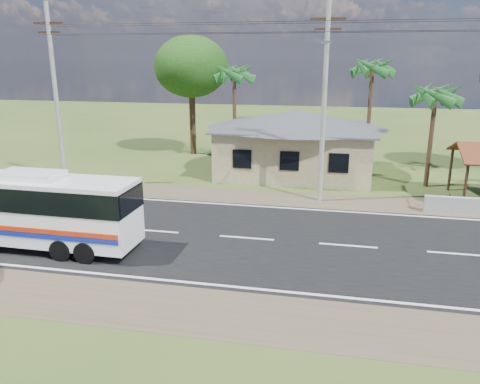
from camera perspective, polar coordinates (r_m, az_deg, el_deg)
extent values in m
plane|color=#2E4619|center=(21.30, 0.82, -5.67)|extent=(120.00, 120.00, 0.00)
cube|color=black|center=(21.30, 0.82, -5.64)|extent=(120.00, 10.00, 0.02)
cube|color=brown|center=(27.36, 3.35, -0.68)|extent=(120.00, 3.00, 0.01)
cube|color=brown|center=(15.60, -3.77, -14.38)|extent=(120.00, 3.00, 0.01)
cube|color=silver|center=(25.66, 2.77, -1.78)|extent=(120.00, 0.15, 0.01)
cube|color=silver|center=(17.11, -2.17, -11.33)|extent=(120.00, 0.15, 0.01)
cube|color=silver|center=(21.30, 0.82, -5.60)|extent=(120.00, 0.15, 0.01)
cube|color=#C4B683|center=(33.15, 6.74, 5.07)|extent=(10.00, 8.00, 3.20)
cube|color=#4C4F54|center=(32.88, 6.84, 7.89)|extent=(10.60, 8.60, 0.10)
pyramid|color=#4C4F54|center=(32.73, 6.91, 9.88)|extent=(12.40, 10.00, 1.20)
cube|color=black|center=(29.63, 0.26, 4.05)|extent=(1.20, 0.08, 1.20)
cube|color=black|center=(29.21, 6.06, 3.78)|extent=(1.20, 0.08, 1.20)
cube|color=black|center=(29.09, 11.95, 3.47)|extent=(1.20, 0.08, 1.20)
cylinder|color=#3B2415|center=(27.87, 25.79, 0.78)|extent=(0.16, 0.16, 2.60)
cylinder|color=#3B2415|center=(31.27, 24.27, 2.50)|extent=(0.16, 0.16, 2.60)
cylinder|color=#9E9E99|center=(30.91, -21.50, 10.58)|extent=(0.26, 0.26, 11.00)
cube|color=#3B2415|center=(30.88, -22.36, 18.52)|extent=(1.80, 0.12, 0.12)
cube|color=#3B2415|center=(30.85, -22.26, 17.60)|extent=(1.40, 0.10, 0.10)
cylinder|color=#9E9E99|center=(26.06, 10.21, 10.59)|extent=(0.26, 0.26, 11.00)
cube|color=#3B2415|center=(26.01, 10.71, 20.05)|extent=(1.80, 0.12, 0.12)
cube|color=#3B2415|center=(25.98, 10.65, 18.95)|extent=(1.40, 0.10, 0.10)
cylinder|color=gray|center=(24.95, 10.51, 17.47)|extent=(0.08, 2.00, 0.08)
cube|color=gray|center=(23.95, 10.44, 17.54)|extent=(0.50, 0.18, 0.12)
cylinder|color=black|center=(27.39, -7.34, 19.56)|extent=(16.00, 0.02, 0.02)
cylinder|color=#47301E|center=(31.38, 22.23, 5.95)|extent=(0.28, 0.28, 6.00)
cylinder|color=#47301E|center=(35.26, 15.44, 8.80)|extent=(0.28, 0.28, 7.50)
cylinder|color=#47301E|center=(36.52, -0.67, 9.22)|extent=(0.28, 0.28, 7.00)
cylinder|color=#47301E|center=(39.52, -5.80, 8.90)|extent=(0.50, 0.50, 5.95)
ellipsoid|color=#113B10|center=(39.21, -5.98, 14.96)|extent=(6.00, 6.00, 4.92)
cube|color=white|center=(22.12, -25.72, -1.71)|extent=(10.77, 2.41, 2.68)
cube|color=black|center=(21.94, -25.93, -0.04)|extent=(10.81, 2.47, 0.98)
cube|color=white|center=(21.21, -24.29, 1.91)|extent=(2.71, 1.47, 0.27)
cylinder|color=black|center=(20.23, -20.98, -6.66)|extent=(0.90, 0.33, 0.89)
cylinder|color=black|center=(21.84, -18.07, -4.69)|extent=(0.90, 0.33, 0.89)
cylinder|color=black|center=(19.68, -18.34, -7.03)|extent=(0.90, 0.33, 0.89)
cylinder|color=black|center=(21.33, -15.57, -4.97)|extent=(0.90, 0.33, 0.89)
imported|color=black|center=(27.48, 23.21, -0.98)|extent=(1.71, 0.74, 0.87)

